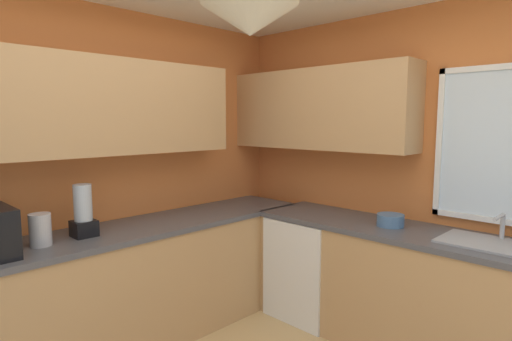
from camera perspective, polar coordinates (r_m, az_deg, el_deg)
room_shell at (r=2.85m, az=-3.68°, el=9.29°), size 3.57×3.80×2.63m
counter_run_left at (r=3.33m, az=-18.80°, el=-15.42°), size 0.65×3.41×0.91m
counter_run_back at (r=3.34m, az=21.77°, el=-15.47°), size 2.66×0.65×0.91m
dishwasher at (r=3.77m, az=7.60°, el=-12.83°), size 0.60×0.60×0.87m
kettle at (r=2.97m, az=-27.51°, el=-7.23°), size 0.13×0.13×0.21m
sink_assembly at (r=3.07m, az=29.95°, el=-8.73°), size 0.64×0.40×0.19m
bowl at (r=3.29m, az=17.97°, el=-6.51°), size 0.20×0.20×0.09m
blender_appliance at (r=3.07m, az=-22.63°, el=-5.42°), size 0.15×0.15×0.36m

